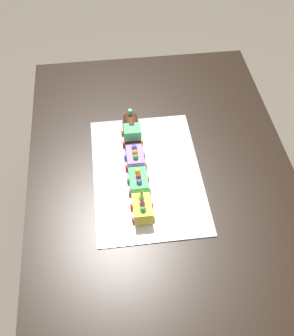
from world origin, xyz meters
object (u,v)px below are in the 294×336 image
(cake_car_flatbed_mint_green, at_px, (139,182))
(birthday_candle, at_px, (142,195))
(cake_locomotive, at_px, (132,131))
(cake_car_tanker_lemon, at_px, (142,209))
(dining_table, at_px, (160,183))
(cake_car_caboose_lavender, at_px, (135,158))

(cake_car_flatbed_mint_green, distance_m, birthday_candle, 0.13)
(cake_locomotive, relative_size, cake_car_tanker_lemon, 1.40)
(dining_table, height_order, cake_car_tanker_lemon, cake_car_tanker_lemon)
(dining_table, height_order, cake_car_flatbed_mint_green, cake_car_flatbed_mint_green)
(cake_car_caboose_lavender, relative_size, cake_car_tanker_lemon, 1.00)
(cake_car_caboose_lavender, xyz_separation_m, birthday_candle, (0.23, 0.00, 0.07))
(birthday_candle, bearing_deg, cake_locomotive, 180.00)
(cake_car_caboose_lavender, bearing_deg, cake_car_flatbed_mint_green, 0.00)
(dining_table, relative_size, birthday_candle, 26.64)
(cake_locomotive, height_order, cake_car_flatbed_mint_green, cake_locomotive)
(cake_car_caboose_lavender, relative_size, birthday_candle, 1.90)
(cake_locomotive, height_order, birthday_candle, birthday_candle)
(cake_car_tanker_lemon, height_order, birthday_candle, birthday_candle)
(dining_table, height_order, cake_locomotive, cake_locomotive)
(cake_car_flatbed_mint_green, relative_size, cake_car_tanker_lemon, 1.00)
(birthday_candle, bearing_deg, cake_car_flatbed_mint_green, -180.00)
(cake_car_flatbed_mint_green, bearing_deg, cake_car_caboose_lavender, 180.00)
(cake_car_caboose_lavender, bearing_deg, cake_car_tanker_lemon, 0.00)
(cake_locomotive, bearing_deg, cake_car_caboose_lavender, -0.00)
(cake_locomotive, bearing_deg, cake_car_flatbed_mint_green, -0.00)
(dining_table, bearing_deg, cake_locomotive, -147.54)
(cake_locomotive, distance_m, birthday_candle, 0.36)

